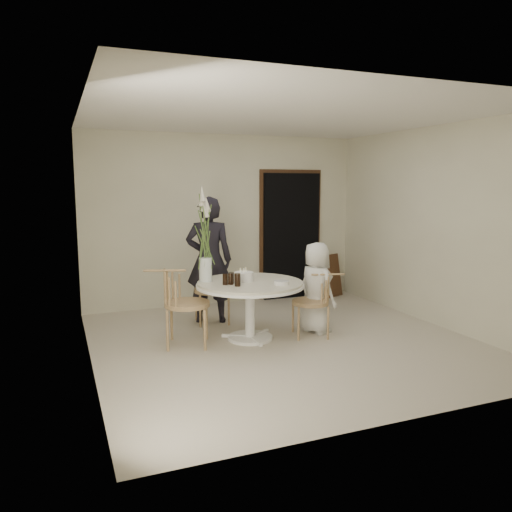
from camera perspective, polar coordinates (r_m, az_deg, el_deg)
name	(u,v)px	position (r m, az deg, el deg)	size (l,w,h in m)	color
ground	(284,342)	(6.23, 3.22, -9.74)	(4.50, 4.50, 0.00)	beige
room_shell	(285,210)	(5.93, 3.34, 5.32)	(4.50, 4.50, 4.50)	white
doorway	(291,236)	(8.44, 4.04, 2.28)	(1.00, 0.10, 2.10)	black
door_trim	(290,232)	(8.47, 3.93, 2.71)	(1.12, 0.03, 2.22)	#4E2F1B
table	(250,291)	(6.16, -0.68, -4.00)	(1.33, 1.33, 0.73)	white
picture_frame	(330,276)	(8.62, 8.43, -2.28)	(0.55, 0.04, 0.73)	#4E2F1B
chair_far	(210,282)	(7.06, -5.24, -2.99)	(0.51, 0.55, 0.85)	tan
chair_right	(319,295)	(6.38, 7.24, -4.48)	(0.55, 0.53, 0.81)	tan
chair_left	(176,296)	(6.00, -9.14, -4.53)	(0.66, 0.63, 0.93)	tan
girl	(209,260)	(6.95, -5.39, -0.44)	(0.64, 0.42, 1.76)	black
boy	(316,288)	(6.51, 6.91, -3.62)	(0.58, 0.38, 1.18)	silver
birthday_cake	(244,277)	(6.16, -1.41, -2.37)	(0.24, 0.24, 0.16)	silver
cola_tumbler_a	(225,279)	(5.95, -3.55, -2.67)	(0.06, 0.06, 0.13)	black
cola_tumbler_b	(238,280)	(5.86, -2.12, -2.74)	(0.07, 0.07, 0.15)	black
cola_tumbler_c	(231,279)	(5.97, -2.91, -2.61)	(0.06, 0.06, 0.14)	black
cola_tumbler_d	(231,278)	(6.02, -2.83, -2.52)	(0.06, 0.06, 0.14)	black
plate_stack	(281,283)	(5.97, 2.92, -3.06)	(0.18, 0.18, 0.04)	white
flower_vase	(205,239)	(6.12, -5.84, 1.91)	(0.16, 0.16, 1.17)	silver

